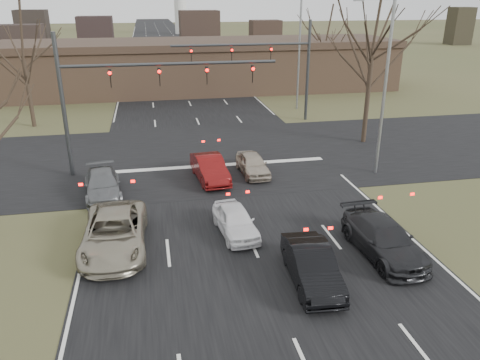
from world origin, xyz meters
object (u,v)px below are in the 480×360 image
object	(u,v)px
streetlight_right_near	(383,77)
streetlight_right_far	(297,46)
building	(201,65)
car_charcoal_sedan	(384,239)
car_silver_suv	(114,233)
mast_arm_near	(122,86)
mast_arm_far	(275,59)
car_silver_ahead	(253,164)
car_black_hatch	(312,266)
car_white_sedan	(235,221)
car_red_ahead	(210,168)
car_grey_ahead	(103,185)

from	to	relation	value
streetlight_right_near	streetlight_right_far	size ratio (longest dim) A/B	1.00
building	car_charcoal_sedan	size ratio (longest dim) A/B	8.87
car_silver_suv	mast_arm_near	bearing A→B (deg)	89.05
building	mast_arm_far	bearing A→B (deg)	-74.42
building	car_silver_ahead	world-z (taller)	building
car_silver_suv	car_black_hatch	size ratio (longest dim) A/B	1.31
mast_arm_far	car_charcoal_sedan	size ratio (longest dim) A/B	2.33
mast_arm_far	car_black_hatch	distance (m)	23.93
car_charcoal_sedan	mast_arm_near	bearing A→B (deg)	128.11
mast_arm_far	car_silver_ahead	world-z (taller)	mast_arm_far
car_silver_suv	car_black_hatch	world-z (taller)	car_silver_suv
car_white_sedan	car_silver_ahead	bearing A→B (deg)	65.87
car_red_ahead	car_silver_suv	bearing A→B (deg)	-130.70
streetlight_right_near	car_black_hatch	world-z (taller)	streetlight_right_near
car_charcoal_sedan	car_silver_suv	bearing A→B (deg)	163.93
mast_arm_far	streetlight_right_near	world-z (taller)	streetlight_right_near
car_white_sedan	car_charcoal_sedan	distance (m)	6.21
building	car_grey_ahead	world-z (taller)	building
car_silver_suv	car_black_hatch	bearing A→B (deg)	-26.84
mast_arm_far	car_charcoal_sedan	world-z (taller)	mast_arm_far
streetlight_right_far	car_charcoal_sedan	size ratio (longest dim) A/B	2.09
car_white_sedan	car_silver_ahead	xyz separation A→B (m)	(2.33, 7.02, 0.00)
streetlight_right_far	building	bearing A→B (deg)	123.65
streetlight_right_near	car_grey_ahead	distance (m)	16.11
building	car_red_ahead	size ratio (longest dim) A/B	10.06
car_black_hatch	car_grey_ahead	distance (m)	12.48
car_charcoal_sedan	car_grey_ahead	distance (m)	14.14
car_black_hatch	streetlight_right_far	bearing A→B (deg)	77.66
car_silver_ahead	car_charcoal_sedan	bearing A→B (deg)	-74.96
car_white_sedan	car_silver_suv	bearing A→B (deg)	178.93
car_charcoal_sedan	car_silver_ahead	bearing A→B (deg)	104.78
building	car_silver_ahead	size ratio (longest dim) A/B	11.70
building	car_black_hatch	world-z (taller)	building
car_grey_ahead	car_red_ahead	distance (m)	5.88
car_white_sedan	car_red_ahead	xyz separation A→B (m)	(-0.25, 6.58, 0.08)
streetlight_right_far	car_silver_ahead	size ratio (longest dim) A/B	2.76
building	car_charcoal_sedan	world-z (taller)	building
mast_arm_near	car_white_sedan	bearing A→B (deg)	-61.87
building	car_white_sedan	world-z (taller)	building
building	car_charcoal_sedan	distance (m)	36.92
mast_arm_far	car_silver_suv	xyz separation A→B (m)	(-11.78, -19.27, -4.26)
streetlight_right_far	car_black_hatch	distance (m)	28.60
car_black_hatch	car_red_ahead	size ratio (longest dim) A/B	0.99
car_charcoal_sedan	car_red_ahead	xyz separation A→B (m)	(-5.74, 9.47, 0.00)
car_black_hatch	car_silver_ahead	size ratio (longest dim) A/B	1.15
mast_arm_far	streetlight_right_far	distance (m)	5.12
mast_arm_near	mast_arm_far	world-z (taller)	same
car_white_sedan	car_red_ahead	size ratio (longest dim) A/B	0.86
car_silver_suv	car_red_ahead	bearing A→B (deg)	56.59
building	mast_arm_near	size ratio (longest dim) A/B	3.50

